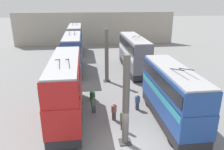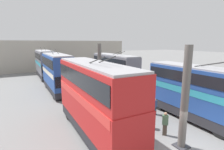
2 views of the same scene
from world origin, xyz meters
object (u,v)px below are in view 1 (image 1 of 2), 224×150
object	(u,v)px
bus_right_mid	(73,52)
person_aisle_midway	(114,111)
bus_left_near	(172,92)
person_by_right_row	(94,105)
bus_right_near	(66,85)
person_by_left_row	(137,102)
person_aisle_foreground	(123,120)
oil_drum	(93,96)
bus_right_far	(75,38)

from	to	relation	value
bus_right_mid	person_aisle_midway	world-z (taller)	bus_right_mid
bus_left_near	person_aisle_midway	size ratio (longest dim) A/B	5.68
bus_right_mid	person_by_right_row	bearing A→B (deg)	-169.62
bus_right_near	person_by_right_row	bearing A→B (deg)	-76.29
bus_right_near	bus_right_mid	xyz separation A→B (m)	(13.06, 0.00, -0.09)
bus_right_mid	person_by_left_row	bearing A→B (deg)	-152.71
bus_right_near	person_aisle_midway	size ratio (longest dim) A/B	6.16
person_by_left_row	person_aisle_foreground	world-z (taller)	person_aisle_foreground
person_aisle_foreground	person_aisle_midway	world-z (taller)	person_aisle_foreground
bus_right_mid	person_aisle_foreground	xyz separation A→B (m)	(-15.63, -4.45, -2.01)
person_by_left_row	person_aisle_midway	bearing A→B (deg)	116.62
bus_right_mid	bus_left_near	bearing A→B (deg)	-149.67
person_aisle_midway	oil_drum	xyz separation A→B (m)	(4.21, 1.67, -0.40)
oil_drum	bus_right_near	bearing A→B (deg)	145.11
bus_right_mid	oil_drum	world-z (taller)	bus_right_mid
bus_left_near	person_by_right_row	size ratio (longest dim) A/B	5.92
bus_left_near	oil_drum	xyz separation A→B (m)	(5.04, 6.38, -2.27)
oil_drum	person_by_right_row	bearing A→B (deg)	-179.99
bus_right_far	person_aisle_foreground	size ratio (longest dim) A/B	5.24
person_by_left_row	person_aisle_foreground	bearing A→B (deg)	142.38
person_aisle_midway	bus_right_near	bearing A→B (deg)	-147.60
person_by_right_row	person_aisle_foreground	world-z (taller)	person_aisle_foreground
bus_right_mid	person_aisle_midway	xyz separation A→B (m)	(-13.99, -3.96, -2.11)
person_aisle_foreground	oil_drum	world-z (taller)	person_aisle_foreground
person_by_right_row	oil_drum	size ratio (longest dim) A/B	1.74
person_by_right_row	person_by_left_row	world-z (taller)	person_by_left_row
bus_right_mid	bus_right_far	xyz separation A→B (m)	(11.43, 0.00, 0.03)
bus_left_near	oil_drum	distance (m)	8.44
bus_right_near	person_by_right_row	world-z (taller)	bus_right_near
person_by_right_row	person_aisle_foreground	distance (m)	3.81
bus_left_near	person_aisle_foreground	size ratio (longest dim) A/B	5.13
person_aisle_foreground	person_by_left_row	bearing A→B (deg)	-167.43
person_by_right_row	bus_right_mid	bearing A→B (deg)	175.83
person_aisle_foreground	person_aisle_midway	xyz separation A→B (m)	(1.64, 0.49, -0.10)
bus_right_far	bus_left_near	bearing A→B (deg)	-161.72
bus_right_near	bus_right_far	xyz separation A→B (m)	(24.49, 0.00, -0.06)
oil_drum	bus_left_near	bearing A→B (deg)	-128.32
bus_left_near	bus_right_mid	bearing A→B (deg)	30.33
bus_right_mid	person_aisle_midway	distance (m)	14.69
bus_right_near	oil_drum	xyz separation A→B (m)	(3.28, -2.29, -2.60)
bus_left_near	bus_right_mid	size ratio (longest dim) A/B	1.00
bus_right_far	person_aisle_midway	distance (m)	25.81
bus_right_far	person_aisle_foreground	xyz separation A→B (m)	(-27.06, -4.45, -2.04)
bus_left_near	person_by_right_row	distance (m)	7.05
bus_right_far	oil_drum	bearing A→B (deg)	-173.84
person_aisle_midway	person_by_right_row	bearing A→B (deg)	-176.09
bus_left_near	bus_right_near	size ratio (longest dim) A/B	0.92
bus_right_mid	oil_drum	distance (m)	10.35
bus_right_mid	person_by_left_row	xyz separation A→B (m)	(-12.39, -6.39, -2.13)
bus_left_near	bus_right_far	size ratio (longest dim) A/B	0.98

